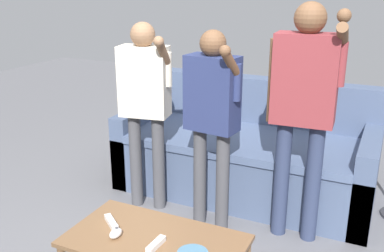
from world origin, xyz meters
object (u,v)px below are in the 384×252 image
at_px(game_remote_nunchuk, 116,233).
at_px(player_right, 304,97).
at_px(player_left, 145,96).
at_px(player_center, 212,109).
at_px(game_remote_wand_near, 156,244).
at_px(couch, 247,154).
at_px(coffee_table, 155,246).
at_px(game_remote_wand_far, 111,222).

relative_size(game_remote_nunchuk, player_right, 0.06).
height_order(player_left, player_right, player_right).
relative_size(player_center, game_remote_wand_near, 9.51).
relative_size(player_left, game_remote_wand_near, 9.66).
xyz_separation_m(couch, game_remote_nunchuk, (-0.21, -1.62, 0.10)).
bearing_deg(couch, player_left, -133.43).
bearing_deg(game_remote_nunchuk, couch, 82.64).
height_order(coffee_table, player_right, player_right).
bearing_deg(game_remote_nunchuk, player_right, 54.35).
bearing_deg(player_left, game_remote_wand_near, -57.02).
bearing_deg(player_left, player_right, 2.88).
bearing_deg(player_center, player_right, 11.72).
relative_size(coffee_table, game_remote_nunchuk, 10.92).
height_order(game_remote_wand_near, game_remote_wand_far, same).
relative_size(player_center, player_right, 0.89).
xyz_separation_m(player_center, player_right, (0.58, 0.12, 0.11)).
height_order(game_remote_nunchuk, game_remote_wand_near, game_remote_nunchuk).
bearing_deg(player_left, player_center, -6.42).
xyz_separation_m(couch, game_remote_wand_near, (0.03, -1.61, 0.09)).
height_order(couch, player_right, player_right).
xyz_separation_m(couch, player_left, (-0.60, -0.63, 0.59)).
relative_size(game_remote_nunchuk, game_remote_wand_near, 0.59).
bearing_deg(game_remote_wand_near, game_remote_nunchuk, -176.87).
xyz_separation_m(couch, coffee_table, (-0.01, -1.55, 0.03)).
relative_size(player_left, player_right, 0.90).
distance_m(game_remote_nunchuk, game_remote_wand_far, 0.14).
xyz_separation_m(player_center, game_remote_wand_far, (-0.27, -0.83, -0.49)).
bearing_deg(game_remote_wand_far, game_remote_nunchuk, -45.00).
xyz_separation_m(game_remote_nunchuk, game_remote_wand_near, (0.24, 0.01, -0.01)).
bearing_deg(player_right, couch, 133.15).
relative_size(game_remote_wand_near, game_remote_wand_far, 1.00).
bearing_deg(game_remote_nunchuk, player_left, 111.56).
xyz_separation_m(player_center, game_remote_wand_near, (0.07, -0.91, -0.49)).
bearing_deg(player_center, couch, 86.75).
bearing_deg(couch, game_remote_wand_far, -101.35).
bearing_deg(player_center, game_remote_wand_near, -85.47).
bearing_deg(player_right, game_remote_wand_near, -116.19).
xyz_separation_m(player_left, game_remote_wand_near, (0.63, -0.98, -0.50)).
bearing_deg(player_right, coffee_table, -119.60).
bearing_deg(coffee_table, game_remote_wand_near, -54.93).
distance_m(coffee_table, game_remote_wand_far, 0.30).
distance_m(couch, player_right, 1.05).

